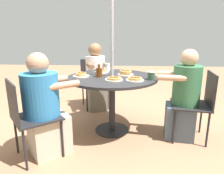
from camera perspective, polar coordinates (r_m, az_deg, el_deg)
ground_plane at (r=2.83m, az=0.00°, el=-12.21°), size 12.00×12.00×0.00m
patio_table at (r=2.60m, az=0.00°, el=0.75°), size 1.16×1.16×0.76m
umbrella_pole at (r=2.53m, az=0.00°, el=13.31°), size 0.04×0.04×2.44m
patio_chair_north at (r=2.64m, az=23.30°, el=-3.77°), size 0.50×0.50×0.85m
diner_north at (r=2.61m, az=19.66°, el=-3.21°), size 0.53×0.39×1.12m
patio_chair_east at (r=3.64m, az=-5.25°, el=2.19°), size 0.57×0.57×0.85m
diner_east at (r=3.47m, az=-4.63°, el=2.22°), size 0.48×0.56×1.15m
patio_chair_south at (r=2.22m, az=-22.94°, el=-7.20°), size 0.62×0.62×0.85m
diner_south at (r=2.25m, az=-18.66°, el=-6.29°), size 0.62×0.60×1.11m
pancake_plate_a at (r=2.87m, az=-3.14°, el=4.45°), size 0.21×0.21×0.04m
pancake_plate_b at (r=2.37m, az=0.59°, el=2.35°), size 0.21×0.21×0.05m
pancake_plate_c at (r=2.61m, az=-8.80°, el=3.40°), size 0.21×0.21×0.06m
pancake_plate_d at (r=2.68m, az=3.85°, el=4.01°), size 0.21×0.21×0.07m
pancake_plate_e at (r=2.36m, az=6.54°, el=2.25°), size 0.21×0.21×0.05m
syrup_bottle at (r=2.55m, az=-3.75°, el=4.27°), size 0.10×0.08×0.16m
coffee_cup at (r=2.44m, az=11.12°, el=3.21°), size 0.09×0.09×0.10m
drinking_glass_a at (r=2.98m, az=-1.19°, el=5.67°), size 0.07×0.07×0.11m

